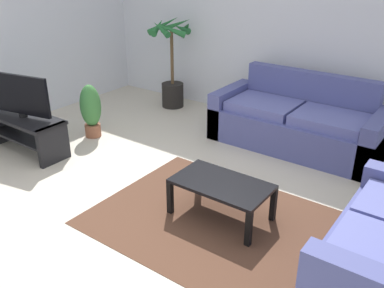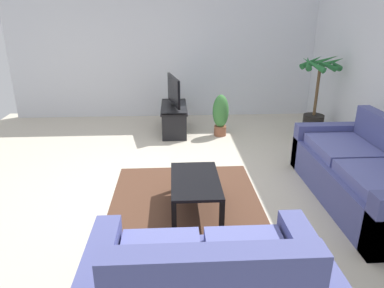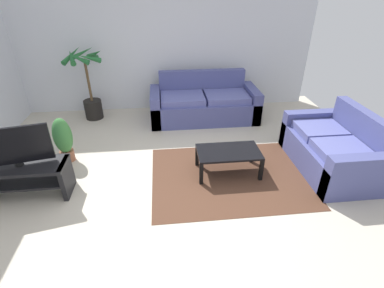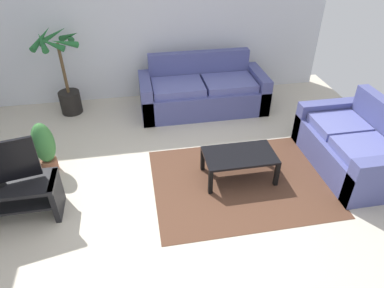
% 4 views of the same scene
% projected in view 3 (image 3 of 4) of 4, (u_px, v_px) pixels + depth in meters
% --- Properties ---
extents(ground_plane, '(6.60, 6.60, 0.00)m').
position_uv_depth(ground_plane, '(180.00, 191.00, 3.84)').
color(ground_plane, beige).
extents(wall_back, '(6.00, 0.06, 2.70)m').
position_uv_depth(wall_back, '(168.00, 44.00, 5.74)').
color(wall_back, silver).
rests_on(wall_back, ground).
extents(couch_main, '(2.10, 0.90, 0.90)m').
position_uv_depth(couch_main, '(204.00, 104.00, 5.71)').
color(couch_main, '#4C518C').
rests_on(couch_main, ground).
extents(couch_loveseat, '(0.90, 1.55, 0.90)m').
position_uv_depth(couch_loveseat, '(332.00, 150.00, 4.20)').
color(couch_loveseat, '#4C518C').
rests_on(couch_loveseat, ground).
extents(tv_stand, '(1.10, 0.45, 0.46)m').
position_uv_depth(tv_stand, '(24.00, 175.00, 3.64)').
color(tv_stand, black).
rests_on(tv_stand, ground).
extents(tv, '(0.84, 0.21, 0.52)m').
position_uv_depth(tv, '(13.00, 146.00, 3.43)').
color(tv, black).
rests_on(tv, tv_stand).
extents(coffee_table, '(0.89, 0.52, 0.37)m').
position_uv_depth(coffee_table, '(228.00, 154.00, 4.07)').
color(coffee_table, black).
rests_on(coffee_table, ground).
extents(area_rug, '(2.20, 1.70, 0.01)m').
position_uv_depth(area_rug, '(229.00, 176.00, 4.14)').
color(area_rug, '#513323').
rests_on(area_rug, ground).
extents(potted_palm, '(0.77, 0.72, 1.39)m').
position_uv_depth(potted_palm, '(89.00, 88.00, 5.58)').
color(potted_palm, black).
rests_on(potted_palm, ground).
extents(potted_plant_small, '(0.28, 0.28, 0.72)m').
position_uv_depth(potted_plant_small, '(63.00, 139.00, 4.32)').
color(potted_plant_small, brown).
rests_on(potted_plant_small, ground).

